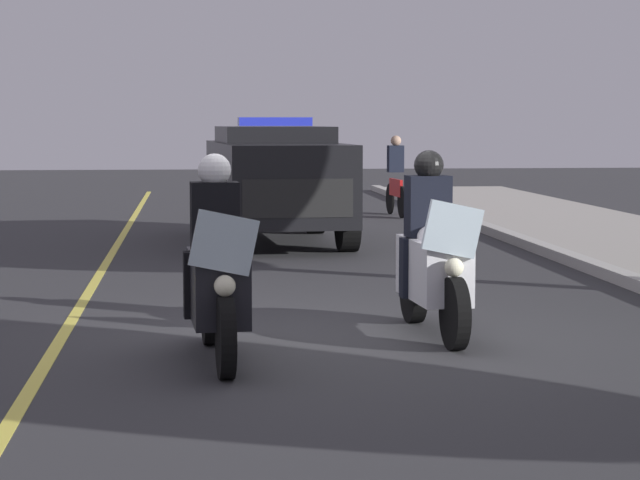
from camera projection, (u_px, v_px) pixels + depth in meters
The scene contains 6 objects.
ground_plane at pixel (322, 340), 11.22m from camera, with size 80.00×80.00×0.00m, color #333335.
lane_stripe_center at pixel (57, 344), 10.98m from camera, with size 48.00×0.12×0.01m, color #E0D14C.
police_motorcycle_lead_left at pixel (217, 277), 10.21m from camera, with size 2.14×0.61×1.72m.
police_motorcycle_lead_right at pixel (433, 261), 11.41m from camera, with size 2.14×0.61×1.72m.
police_suv at pixel (276, 178), 20.10m from camera, with size 5.01×2.32×2.05m.
cyclist_background at pixel (396, 176), 25.77m from camera, with size 1.76×0.33×1.69m.
Camera 1 is at (11.02, -1.17, 1.99)m, focal length 69.08 mm.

